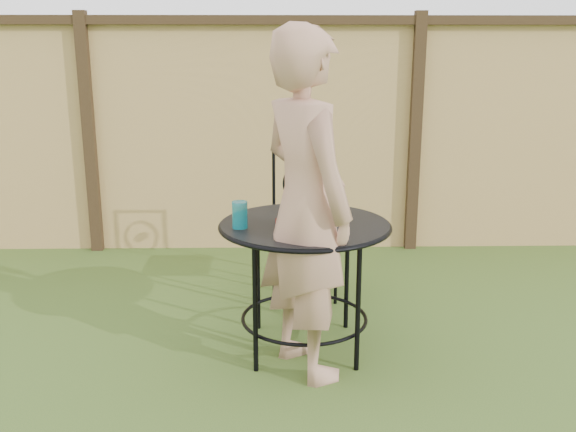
% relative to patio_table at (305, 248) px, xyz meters
% --- Properties ---
extents(ground, '(60.00, 60.00, 0.00)m').
position_rel_patio_table_xyz_m(ground, '(-0.33, -0.32, -0.59)').
color(ground, '#2B4D18').
rests_on(ground, ground).
extents(fence, '(8.00, 0.12, 1.90)m').
position_rel_patio_table_xyz_m(fence, '(-0.33, 1.87, 0.36)').
color(fence, '#EBC074').
rests_on(fence, ground).
extents(patio_table, '(0.92, 0.92, 0.72)m').
position_rel_patio_table_xyz_m(patio_table, '(0.00, 0.00, 0.00)').
color(patio_table, black).
rests_on(patio_table, ground).
extents(patio_chair, '(0.46, 0.46, 0.95)m').
position_rel_patio_table_xyz_m(patio_chair, '(0.03, 0.89, -0.08)').
color(patio_chair, black).
rests_on(patio_chair, ground).
extents(diner, '(0.67, 0.76, 1.74)m').
position_rel_patio_table_xyz_m(diner, '(-0.01, -0.22, 0.29)').
color(diner, tan).
rests_on(diner, ground).
extents(salad_plate, '(0.27, 0.27, 0.02)m').
position_rel_patio_table_xyz_m(salad_plate, '(-0.02, -0.13, 0.15)').
color(salad_plate, '#4E0B13').
rests_on(salad_plate, patio_table).
extents(salad, '(0.21, 0.21, 0.08)m').
position_rel_patio_table_xyz_m(salad, '(-0.02, -0.13, 0.20)').
color(salad, '#235614').
rests_on(salad, salad_plate).
extents(fork, '(0.01, 0.01, 0.18)m').
position_rel_patio_table_xyz_m(fork, '(-0.01, -0.13, 0.33)').
color(fork, silver).
rests_on(fork, salad).
extents(drinking_glass, '(0.08, 0.08, 0.14)m').
position_rel_patio_table_xyz_m(drinking_glass, '(-0.34, -0.09, 0.21)').
color(drinking_glass, '#0B798A').
rests_on(drinking_glass, patio_table).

